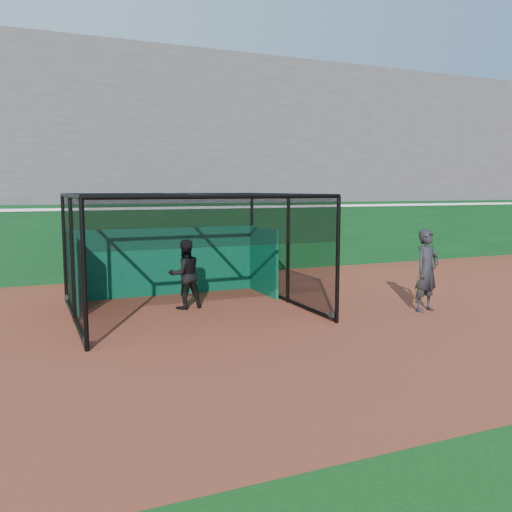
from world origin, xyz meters
name	(u,v)px	position (x,y,z in m)	size (l,w,h in m)	color
ground	(272,336)	(0.00, 0.00, 0.00)	(120.00, 120.00, 0.00)	brown
outfield_wall	(168,239)	(0.00, 8.50, 1.29)	(50.00, 0.50, 2.50)	#0A3715
grandstand	(143,152)	(0.00, 12.27, 4.48)	(50.00, 7.85, 8.95)	#4C4C4F
batting_cage	(189,254)	(-0.89, 2.90, 1.41)	(5.47, 4.97, 2.83)	black
batter	(185,274)	(-0.89, 3.25, 0.87)	(0.85, 0.66, 1.74)	black
on_deck_player	(427,271)	(4.45, 0.62, 1.00)	(0.81, 0.62, 2.01)	black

